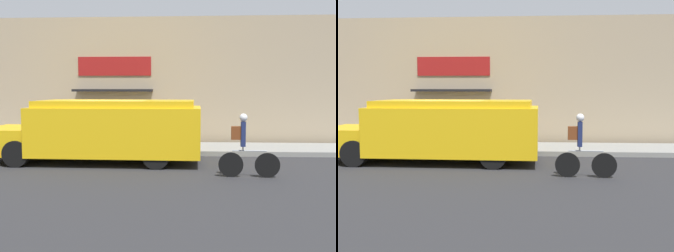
# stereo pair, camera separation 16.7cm
# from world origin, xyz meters

# --- Properties ---
(ground_plane) EXTENTS (70.00, 70.00, 0.00)m
(ground_plane) POSITION_xyz_m (0.00, 0.00, 0.00)
(ground_plane) COLOR #2B2B2D
(sidewalk) EXTENTS (28.00, 2.51, 0.18)m
(sidewalk) POSITION_xyz_m (0.00, 1.25, 0.09)
(sidewalk) COLOR gray
(sidewalk) RESTS_ON ground_plane
(storefront) EXTENTS (17.91, 1.00, 5.44)m
(storefront) POSITION_xyz_m (-0.01, 2.87, 2.72)
(storefront) COLOR tan
(storefront) RESTS_ON ground_plane
(school_bus) EXTENTS (7.04, 2.94, 2.03)m
(school_bus) POSITION_xyz_m (0.03, -1.30, 1.07)
(school_bus) COLOR yellow
(school_bus) RESTS_ON ground_plane
(cyclist) EXTENTS (1.66, 0.22, 1.74)m
(cyclist) POSITION_xyz_m (4.31, -3.34, 0.84)
(cyclist) COLOR black
(cyclist) RESTS_ON ground_plane
(trash_bin) EXTENTS (0.62, 0.62, 0.76)m
(trash_bin) POSITION_xyz_m (-2.33, 1.91, 0.55)
(trash_bin) COLOR #2D5138
(trash_bin) RESTS_ON sidewalk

